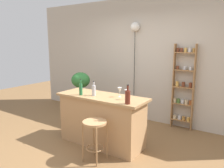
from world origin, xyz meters
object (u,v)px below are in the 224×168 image
at_px(bottle_vinegar, 81,89).
at_px(wine_glass_center, 120,90).
at_px(pendant_globe_light, 135,28).
at_px(spice_shelf, 183,87).
at_px(wine_glass_left, 127,92).
at_px(potted_plant, 81,83).
at_px(bottle_soda_blue, 128,97).
at_px(plant_stool, 81,110).
at_px(bottle_sauce_amber, 94,90).
at_px(bar_stool, 95,131).

bearing_deg(bottle_vinegar, wine_glass_center, 21.70).
distance_m(bottle_vinegar, pendant_globe_light, 2.04).
relative_size(spice_shelf, wine_glass_left, 10.81).
relative_size(potted_plant, bottle_soda_blue, 2.34).
bearing_deg(spice_shelf, wine_glass_left, -107.31).
bearing_deg(plant_stool, pendant_globe_light, 37.48).
relative_size(plant_stool, bottle_sauce_amber, 1.65).
height_order(wine_glass_center, pendant_globe_light, pendant_globe_light).
bearing_deg(bottle_vinegar, spice_shelf, 52.25).
bearing_deg(pendant_globe_light, plant_stool, -142.52).
xyz_separation_m(bar_stool, potted_plant, (-1.44, 1.31, 0.39)).
bearing_deg(spice_shelf, bottle_soda_blue, -100.71).
xyz_separation_m(spice_shelf, wine_glass_center, (-0.66, -1.42, 0.12)).
xyz_separation_m(bar_stool, plant_stool, (-1.44, 1.31, -0.27)).
distance_m(plant_stool, pendant_globe_light, 2.27).
relative_size(spice_shelf, pendant_globe_light, 0.79).
distance_m(spice_shelf, bottle_sauce_amber, 1.93).
bearing_deg(bottle_sauce_amber, wine_glass_center, 22.25).
relative_size(plant_stool, potted_plant, 0.61).
bearing_deg(potted_plant, bottle_vinegar, -47.98).
bearing_deg(bottle_soda_blue, spice_shelf, 79.29).
distance_m(bottle_vinegar, wine_glass_left, 0.85).
xyz_separation_m(spice_shelf, plant_stool, (-2.15, -0.74, -0.67)).
xyz_separation_m(bottle_vinegar, pendant_globe_light, (0.14, 1.70, 1.11)).
distance_m(bar_stool, bottle_sauce_amber, 0.77).
relative_size(bar_stool, bottle_vinegar, 2.21).
relative_size(potted_plant, wine_glass_left, 4.23).
bearing_deg(wine_glass_center, spice_shelf, 65.24).
bearing_deg(spice_shelf, bottle_vinegar, -127.75).
height_order(bar_stool, bottle_soda_blue, bottle_soda_blue).
bearing_deg(wine_glass_center, plant_stool, 155.38).
distance_m(bottle_soda_blue, pendant_globe_light, 2.23).
bearing_deg(bottle_soda_blue, bar_stool, -140.07).
bearing_deg(bar_stool, plant_stool, 137.78).
xyz_separation_m(bar_stool, wine_glass_center, (0.05, 0.62, 0.53)).
relative_size(bar_stool, spice_shelf, 0.36).
xyz_separation_m(plant_stool, potted_plant, (0.00, 0.00, 0.65)).
xyz_separation_m(wine_glass_center, pendant_globe_light, (-0.50, 1.44, 1.10)).
bearing_deg(bar_stool, bottle_soda_blue, 39.93).
bearing_deg(wine_glass_center, bar_stool, -94.75).
bearing_deg(wine_glass_left, wine_glass_center, 155.62).
xyz_separation_m(bottle_soda_blue, wine_glass_center, (-0.33, 0.30, 0.01)).
distance_m(bar_stool, potted_plant, 1.98).
bearing_deg(bottle_vinegar, bar_stool, -31.71).
xyz_separation_m(bottle_vinegar, wine_glass_center, (0.64, 0.26, 0.01)).
xyz_separation_m(spice_shelf, potted_plant, (-2.15, -0.74, -0.02)).
distance_m(spice_shelf, bottle_vinegar, 2.13).
xyz_separation_m(bar_stool, wine_glass_left, (0.24, 0.54, 0.53)).
xyz_separation_m(plant_stool, bottle_sauce_amber, (1.07, -0.86, 0.77)).
relative_size(bottle_sauce_amber, bottle_vinegar, 0.91).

